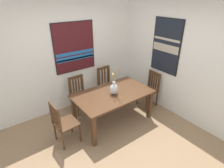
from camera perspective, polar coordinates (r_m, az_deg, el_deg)
ground_plane at (r=3.80m, az=1.10°, el=-18.33°), size 6.40×6.40×0.03m
wall_back at (r=4.51m, az=-13.44°, el=8.83°), size 6.40×0.12×2.70m
wall_side at (r=4.32m, az=21.42°, el=6.91°), size 0.12×6.40×2.70m
dining_table at (r=4.01m, az=0.28°, el=-4.10°), size 1.68×0.99×0.73m
centerpiece_vase at (r=3.84m, az=0.59°, el=-1.42°), size 0.25×0.29×0.69m
chair_0 at (r=4.79m, az=11.74°, el=-1.31°), size 0.45×0.45×0.90m
chair_1 at (r=4.56m, az=-10.27°, el=-2.79°), size 0.43×0.43×0.88m
chair_2 at (r=4.87m, az=-1.73°, el=-0.12°), size 0.43×0.43×0.95m
chair_3 at (r=3.64m, az=-15.15°, el=-11.59°), size 0.44×0.44×0.91m
painting_on_back_wall at (r=4.46m, az=-11.68°, el=11.17°), size 1.02×0.05×1.17m
painting_on_side_wall at (r=4.44m, az=16.64°, el=11.27°), size 0.05×0.76×1.25m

